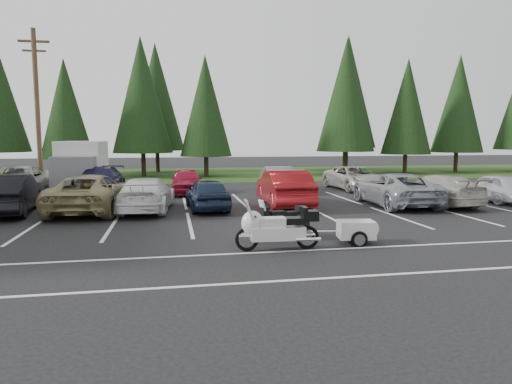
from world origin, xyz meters
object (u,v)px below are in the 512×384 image
at_px(car_near_4, 207,194).
at_px(cargo_trailer, 356,232).
at_px(adventure_motorcycle, 281,219).
at_px(car_near_7, 438,190).
at_px(box_truck, 80,166).
at_px(car_near_6, 395,189).
at_px(car_near_3, 146,194).
at_px(car_far_2, 187,181).
at_px(car_near_5, 284,188).
at_px(car_far_3, 280,180).
at_px(car_near_8, 494,188).
at_px(car_far_0, 18,182).
at_px(car_near_2, 90,193).
at_px(car_near_1, 9,194).
at_px(utility_pole, 37,109).
at_px(car_far_1, 99,182).
at_px(car_far_4, 355,178).
at_px(touring_motorcycle, 278,225).

relative_size(car_near_4, cargo_trailer, 2.71).
bearing_deg(adventure_motorcycle, car_near_7, 17.62).
bearing_deg(box_truck, car_near_6, -29.27).
relative_size(car_near_3, car_far_2, 1.19).
bearing_deg(car_near_5, cargo_trailer, 93.61).
height_order(car_near_3, car_far_3, car_near_3).
relative_size(car_near_3, car_near_6, 0.92).
distance_m(car_near_8, cargo_trailer, 12.45).
xyz_separation_m(car_near_3, car_far_0, (-6.89, 6.13, 0.09)).
relative_size(car_near_3, car_near_7, 1.01).
bearing_deg(car_far_2, car_near_2, -125.17).
distance_m(car_near_2, car_near_8, 18.80).
distance_m(car_near_5, adventure_motorcycle, 6.85).
bearing_deg(car_near_6, car_far_2, -32.09).
xyz_separation_m(car_near_7, car_far_3, (-5.96, 6.38, 0.00)).
height_order(box_truck, car_near_2, box_truck).
bearing_deg(car_near_1, box_truck, -104.78).
bearing_deg(car_far_2, car_near_3, -106.45).
relative_size(utility_pole, adventure_motorcycle, 4.28).
height_order(car_near_5, car_near_7, car_near_5).
relative_size(car_near_2, car_far_1, 1.08).
xyz_separation_m(car_near_8, car_far_3, (-9.30, 5.86, 0.02)).
relative_size(box_truck, adventure_motorcycle, 2.66).
bearing_deg(car_far_3, car_near_8, -32.96).
bearing_deg(car_far_3, utility_pole, 171.14).
distance_m(car_near_6, car_far_3, 7.29).
relative_size(car_near_8, cargo_trailer, 2.72).
bearing_deg(car_far_0, car_near_6, -21.96).
bearing_deg(car_near_4, car_near_8, 176.41).
bearing_deg(car_far_1, car_far_4, 4.10).
bearing_deg(car_far_3, car_far_0, 177.81).
distance_m(car_far_4, adventure_motorcycle, 14.49).
distance_m(car_near_6, cargo_trailer, 8.40).
height_order(car_near_2, car_near_3, car_near_2).
height_order(cargo_trailer, adventure_motorcycle, adventure_motorcycle).
height_order(touring_motorcycle, cargo_trailer, touring_motorcycle).
distance_m(car_near_1, touring_motorcycle, 12.27).
height_order(car_near_1, cargo_trailer, car_near_1).
relative_size(car_near_3, car_far_4, 0.97).
height_order(car_far_4, adventure_motorcycle, car_far_4).
distance_m(car_far_2, adventure_motorcycle, 12.44).
relative_size(car_far_1, car_far_2, 1.27).
bearing_deg(car_near_3, car_far_3, -135.40).
bearing_deg(cargo_trailer, car_near_6, 63.38).
height_order(car_near_4, adventure_motorcycle, car_near_4).
distance_m(car_near_4, touring_motorcycle, 7.71).
distance_m(car_far_3, car_far_4, 4.68).
height_order(car_near_6, car_near_7, car_near_6).
relative_size(car_near_1, car_near_6, 0.92).
distance_m(car_near_6, car_near_7, 2.05).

